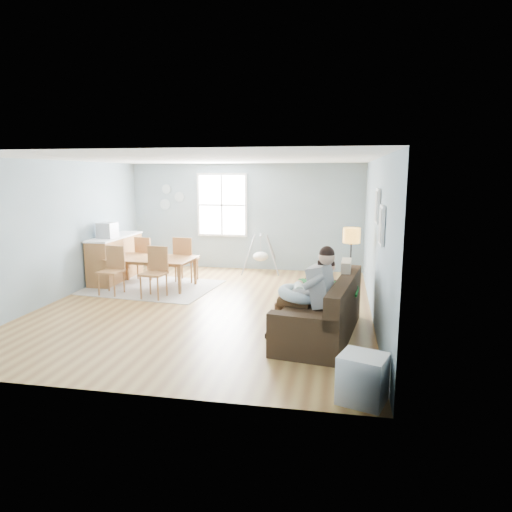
% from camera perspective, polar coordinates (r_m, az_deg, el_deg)
% --- Properties ---
extents(room, '(8.40, 9.40, 3.90)m').
position_cam_1_polar(room, '(8.29, -6.44, 10.02)').
color(room, brown).
extents(window, '(1.32, 0.08, 1.62)m').
position_cam_1_polar(window, '(11.82, -4.27, 6.37)').
color(window, white).
rests_on(window, room).
extents(pictures, '(0.05, 1.34, 0.74)m').
position_cam_1_polar(pictures, '(6.94, 15.17, 4.97)').
color(pictures, white).
rests_on(pictures, room).
extents(wall_plates, '(0.67, 0.02, 0.66)m').
position_cam_1_polar(wall_plates, '(12.25, -10.68, 7.20)').
color(wall_plates, '#A3BCC4').
rests_on(wall_plates, room).
extents(sofa, '(1.30, 2.38, 0.91)m').
position_cam_1_polar(sofa, '(7.07, 8.42, -7.34)').
color(sofa, black).
rests_on(sofa, room).
extents(green_throw, '(1.11, 0.97, 0.04)m').
position_cam_1_polar(green_throw, '(7.73, 8.91, -3.86)').
color(green_throw, '#145B27').
rests_on(green_throw, sofa).
extents(beige_pillow, '(0.17, 0.53, 0.52)m').
position_cam_1_polar(beige_pillow, '(7.47, 11.17, -2.52)').
color(beige_pillow, '#BFB292').
rests_on(beige_pillow, sofa).
extents(father, '(1.06, 0.63, 1.45)m').
position_cam_1_polar(father, '(6.67, 6.78, -4.32)').
color(father, '#969699').
rests_on(father, sofa).
extents(nursing_pillow, '(0.70, 0.68, 0.25)m').
position_cam_1_polar(nursing_pillow, '(6.72, 5.35, -4.72)').
color(nursing_pillow, '#A6BFD0').
rests_on(nursing_pillow, father).
extents(infant, '(0.19, 0.41, 0.15)m').
position_cam_1_polar(infant, '(6.74, 5.38, -3.94)').
color(infant, silver).
rests_on(infant, nursing_pillow).
extents(toddler, '(0.60, 0.30, 0.93)m').
position_cam_1_polar(toddler, '(7.17, 8.20, -3.31)').
color(toddler, white).
rests_on(toddler, sofa).
extents(floor_lamp, '(0.30, 0.30, 1.50)m').
position_cam_1_polar(floor_lamp, '(8.29, 11.83, 1.67)').
color(floor_lamp, black).
rests_on(floor_lamp, room).
extents(storage_cube, '(0.59, 0.56, 0.54)m').
position_cam_1_polar(storage_cube, '(5.23, 13.10, -14.67)').
color(storage_cube, white).
rests_on(storage_cube, room).
extents(rug, '(2.91, 2.34, 0.01)m').
position_cam_1_polar(rug, '(10.23, -12.91, -3.81)').
color(rug, '#9D978F').
rests_on(rug, room).
extents(dining_table, '(1.93, 1.17, 0.66)m').
position_cam_1_polar(dining_table, '(10.16, -12.98, -2.05)').
color(dining_table, brown).
rests_on(dining_table, rug).
extents(chair_sw, '(0.48, 0.48, 0.98)m').
position_cam_1_polar(chair_sw, '(9.81, -17.44, -1.29)').
color(chair_sw, brown).
rests_on(chair_sw, rug).
extents(chair_se, '(0.50, 0.50, 1.02)m').
position_cam_1_polar(chair_se, '(9.30, -12.45, -1.52)').
color(chair_se, brown).
rests_on(chair_se, rug).
extents(chair_nw, '(0.55, 0.55, 1.01)m').
position_cam_1_polar(chair_nw, '(10.92, -13.59, 0.13)').
color(chair_nw, brown).
rests_on(chair_nw, rug).
extents(chair_ne, '(0.50, 0.50, 1.04)m').
position_cam_1_polar(chair_ne, '(10.45, -8.91, -0.02)').
color(chair_ne, brown).
rests_on(chair_ne, rug).
extents(counter, '(0.54, 1.85, 1.04)m').
position_cam_1_polar(counter, '(11.07, -17.12, -0.19)').
color(counter, brown).
rests_on(counter, room).
extents(monitor, '(0.39, 0.38, 0.34)m').
position_cam_1_polar(monitor, '(10.66, -18.12, 3.07)').
color(monitor, '#A3A3A7').
rests_on(monitor, counter).
extents(baby_swing, '(1.05, 1.07, 0.95)m').
position_cam_1_polar(baby_swing, '(11.39, 0.58, 0.03)').
color(baby_swing, '#A3A3A7').
rests_on(baby_swing, room).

